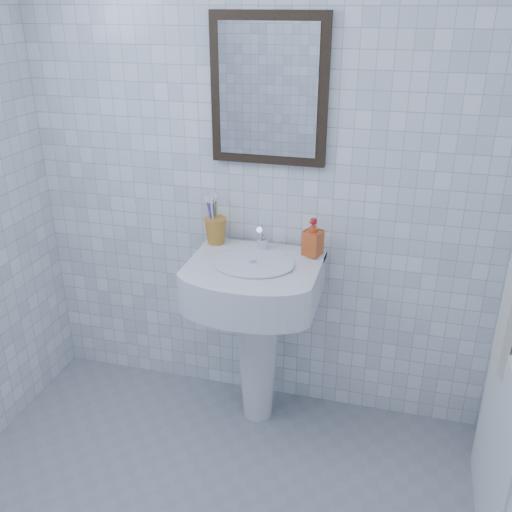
% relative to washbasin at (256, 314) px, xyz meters
% --- Properties ---
extents(wall_back, '(2.20, 0.02, 2.50)m').
position_rel_washbasin_xyz_m(wall_back, '(-0.05, 0.21, 0.66)').
color(wall_back, white).
rests_on(wall_back, ground).
extents(washbasin, '(0.57, 0.41, 0.87)m').
position_rel_washbasin_xyz_m(washbasin, '(0.00, 0.00, 0.00)').
color(washbasin, white).
rests_on(washbasin, ground).
extents(faucet, '(0.05, 0.11, 0.13)m').
position_rel_washbasin_xyz_m(faucet, '(-0.00, 0.10, 0.33)').
color(faucet, silver).
rests_on(faucet, washbasin).
extents(toothbrush_cup, '(0.13, 0.13, 0.12)m').
position_rel_washbasin_xyz_m(toothbrush_cup, '(-0.23, 0.12, 0.34)').
color(toothbrush_cup, '#C07D2A').
rests_on(toothbrush_cup, washbasin).
extents(soap_dispenser, '(0.10, 0.10, 0.17)m').
position_rel_washbasin_xyz_m(soap_dispenser, '(0.23, 0.11, 0.36)').
color(soap_dispenser, '#CD4D14').
rests_on(soap_dispenser, washbasin).
extents(wall_mirror, '(0.50, 0.04, 0.62)m').
position_rel_washbasin_xyz_m(wall_mirror, '(0.00, 0.19, 0.96)').
color(wall_mirror, black).
rests_on(wall_mirror, wall_back).
extents(hand_towel, '(0.03, 0.16, 0.38)m').
position_rel_washbasin_xyz_m(hand_towel, '(0.99, -0.28, 0.28)').
color(hand_towel, silver).
rests_on(hand_towel, towel_ring).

